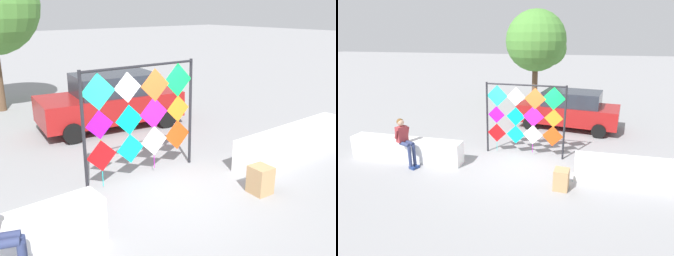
# 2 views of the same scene
# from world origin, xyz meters

# --- Properties ---
(ground) EXTENTS (120.00, 120.00, 0.00)m
(ground) POSITION_xyz_m (0.00, 0.00, 0.00)
(ground) COLOR gray
(plaza_ledge_right) EXTENTS (4.07, 0.58, 0.79)m
(plaza_ledge_right) POSITION_xyz_m (3.91, -0.22, 0.40)
(plaza_ledge_right) COLOR white
(plaza_ledge_right) RESTS_ON ground
(kite_display_rack) EXTENTS (2.88, 0.17, 2.64)m
(kite_display_rack) POSITION_xyz_m (0.05, 1.18, 1.57)
(kite_display_rack) COLOR #232328
(kite_display_rack) RESTS_ON ground
(parked_car) EXTENTS (4.80, 2.74, 1.77)m
(parked_car) POSITION_xyz_m (1.47, 5.02, 0.90)
(parked_car) COLOR maroon
(parked_car) RESTS_ON ground
(cardboard_box_large) EXTENTS (0.45, 0.47, 0.60)m
(cardboard_box_large) POSITION_xyz_m (1.53, -1.04, 0.30)
(cardboard_box_large) COLOR tan
(cardboard_box_large) RESTS_ON ground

